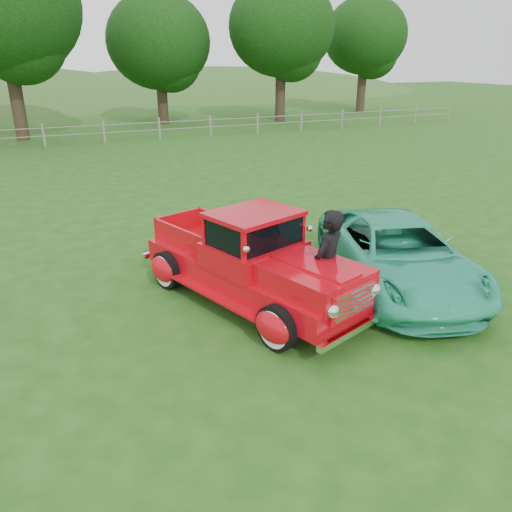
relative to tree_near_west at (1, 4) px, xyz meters
name	(u,v)px	position (x,y,z in m)	size (l,w,h in m)	color
ground	(306,341)	(4.00, -25.00, -6.80)	(140.00, 140.00, 0.00)	#1D4E14
distant_hills	(27,138)	(-0.08, 34.46, -11.34)	(116.00, 60.00, 18.00)	#365F23
fence_line	(104,132)	(4.00, -3.00, -6.19)	(48.00, 0.12, 1.20)	gray
tree_near_west	(1,4)	(0.00, 0.00, 0.00)	(8.00, 8.00, 10.42)	#312118
tree_near_east	(159,42)	(9.00, 4.00, -1.55)	(6.80, 6.80, 8.33)	#312118
tree_mid_east	(281,27)	(17.00, 2.00, -0.62)	(7.20, 7.20, 9.44)	#312118
tree_far_east	(365,36)	(26.00, 5.00, -0.94)	(6.60, 6.60, 8.86)	#312118
red_pickup	(252,262)	(3.77, -23.32, -6.00)	(3.33, 5.28, 1.78)	black
teal_sedan	(398,254)	(6.70, -23.85, -6.12)	(2.25, 4.88, 1.36)	#2FBC8E
man	(327,266)	(4.68, -24.46, -5.80)	(0.73, 0.48, 2.00)	black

